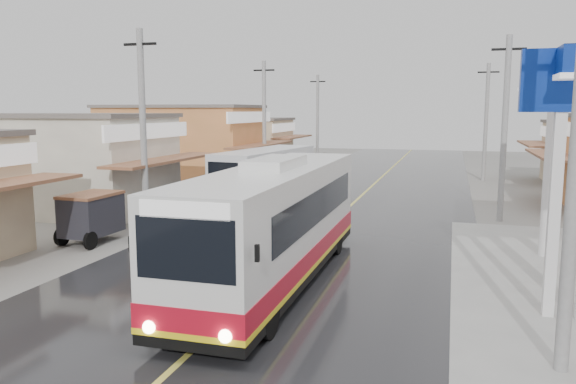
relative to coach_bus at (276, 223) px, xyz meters
name	(u,v)px	position (x,y,z in m)	size (l,w,h in m)	color
ground	(216,330)	(-0.20, -3.83, -1.70)	(120.00, 120.00, 0.00)	slate
road	(343,213)	(-0.20, 11.17, -1.69)	(12.00, 90.00, 0.02)	black
centre_line	(343,212)	(-0.20, 11.17, -1.68)	(0.15, 90.00, 0.01)	#D8CC4C
shopfronts_left	(136,193)	(-13.20, 14.17, -1.70)	(11.00, 44.00, 5.20)	tan
utility_poles_left	(216,203)	(-7.20, 12.17, -1.70)	(1.60, 50.00, 8.00)	gray
utility_poles_right	(499,221)	(6.80, 11.17, -1.70)	(1.60, 36.00, 8.00)	gray
coach_bus	(276,223)	(0.00, 0.00, 0.00)	(2.70, 11.31, 3.52)	silver
second_bus	(266,174)	(-4.77, 13.19, -0.20)	(3.30, 8.60, 2.78)	silver
cyclist	(153,240)	(-4.48, 0.97, -0.99)	(0.81, 2.04, 2.16)	black
tricycle_near	(91,214)	(-7.98, 2.64, -0.65)	(1.65, 2.44, 1.83)	#26262D
tyre_stack	(143,234)	(-6.43, 3.57, -1.48)	(0.85, 0.85, 0.43)	black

